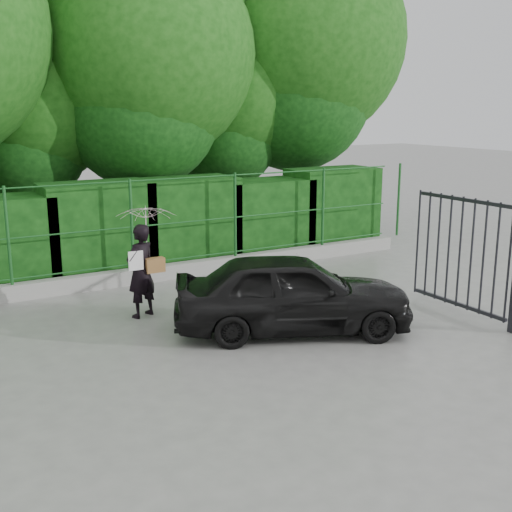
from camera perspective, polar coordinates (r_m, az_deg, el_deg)
ground at (r=8.97m, az=-3.50°, el=-9.51°), size 80.00×80.00×0.00m
kerb at (r=12.91m, az=-12.47°, el=-2.00°), size 14.00×0.25×0.30m
fence at (r=12.75m, az=-11.75°, el=2.68°), size 14.13×0.06×1.80m
hedge at (r=13.67m, az=-13.97°, el=2.22°), size 14.20×1.20×2.10m
trees at (r=15.95m, az=-12.93°, el=17.01°), size 17.10×6.15×8.08m
gate at (r=10.88m, az=20.50°, el=0.28°), size 0.22×2.33×2.36m
woman at (r=10.79m, az=-9.82°, el=1.09°), size 0.97×0.99×1.87m
car at (r=10.00m, az=3.28°, el=-3.29°), size 3.96×2.85×1.25m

